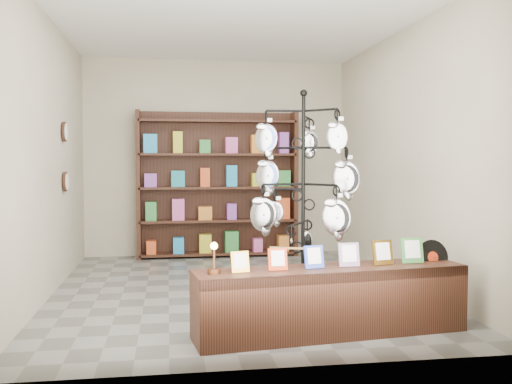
# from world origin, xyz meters

# --- Properties ---
(ground) EXTENTS (5.00, 5.00, 0.00)m
(ground) POSITION_xyz_m (0.00, 0.00, 0.00)
(ground) COLOR slate
(ground) RESTS_ON ground
(room_envelope) EXTENTS (5.00, 5.00, 5.00)m
(room_envelope) POSITION_xyz_m (0.00, 0.00, 1.85)
(room_envelope) COLOR #BDB198
(room_envelope) RESTS_ON ground
(display_tree) EXTENTS (1.17, 1.17, 2.12)m
(display_tree) POSITION_xyz_m (0.52, -1.09, 1.22)
(display_tree) COLOR black
(display_tree) RESTS_ON ground
(front_shelf) EXTENTS (2.34, 0.75, 0.81)m
(front_shelf) POSITION_xyz_m (0.59, -1.80, 0.28)
(front_shelf) COLOR black
(front_shelf) RESTS_ON ground
(back_shelving) EXTENTS (2.42, 0.36, 2.20)m
(back_shelving) POSITION_xyz_m (0.00, 2.30, 1.03)
(back_shelving) COLOR black
(back_shelving) RESTS_ON ground
(wall_clocks) EXTENTS (0.03, 0.24, 0.84)m
(wall_clocks) POSITION_xyz_m (-1.97, 0.80, 1.50)
(wall_clocks) COLOR black
(wall_clocks) RESTS_ON ground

